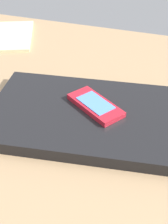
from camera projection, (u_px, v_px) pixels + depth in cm
name	position (u px, v px, depth cm)	size (l,w,h in cm)	color
desk_surface	(108.00, 118.00, 64.54)	(120.00, 80.00, 3.00)	tan
laptop_closed	(84.00, 116.00, 60.73)	(35.44, 22.85, 2.28)	black
cell_phone_on_laptop	(95.00, 105.00, 60.54)	(12.17, 10.48, 1.16)	red
notepad	(5.00, 36.00, 91.11)	(14.86, 19.39, 0.80)	#F2EDB2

